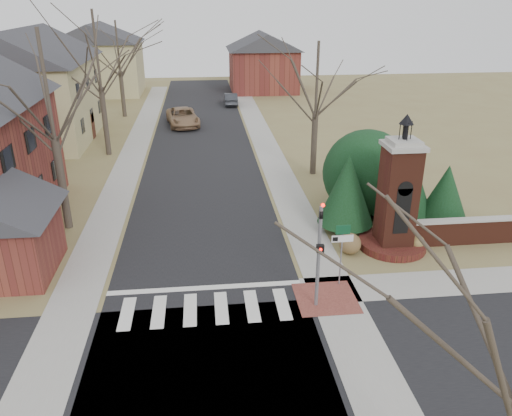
{
  "coord_description": "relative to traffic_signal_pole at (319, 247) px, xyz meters",
  "views": [
    {
      "loc": [
        0.18,
        -15.52,
        11.22
      ],
      "look_at": [
        2.53,
        6.0,
        1.92
      ],
      "focal_mm": 35.0,
      "sensor_mm": 36.0,
      "label": 1
    }
  ],
  "objects": [
    {
      "name": "main_street",
      "position": [
        -4.3,
        21.43,
        -2.58
      ],
      "size": [
        8.0,
        70.0,
        0.01
      ],
      "primitive_type": "cube",
      "color": "black",
      "rests_on": "ground"
    },
    {
      "name": "sign_post",
      "position": [
        1.29,
        1.41,
        -0.64
      ],
      "size": [
        0.9,
        0.07,
        2.75
      ],
      "color": "slate",
      "rests_on": "ground"
    },
    {
      "name": "evergreen_far",
      "position": [
        8.2,
        6.63,
        -0.69
      ],
      "size": [
        2.4,
        2.4,
        3.3
      ],
      "color": "#473D33",
      "rests_on": "ground"
    },
    {
      "name": "traffic_signal_pole",
      "position": [
        0.0,
        0.0,
        0.0
      ],
      "size": [
        0.28,
        0.41,
        4.5
      ],
      "color": "slate",
      "rests_on": "ground"
    },
    {
      "name": "evergreen_mid",
      "position": [
        6.2,
        7.63,
        0.01
      ],
      "size": [
        3.4,
        3.4,
        4.7
      ],
      "color": "#473D33",
      "rests_on": "ground"
    },
    {
      "name": "ground",
      "position": [
        -4.3,
        -0.57,
        -2.59
      ],
      "size": [
        120.0,
        120.0,
        0.0
      ],
      "primitive_type": "plane",
      "color": "olive",
      "rests_on": "ground"
    },
    {
      "name": "house_stucco_left",
      "position": [
        -17.8,
        26.42,
        2.01
      ],
      "size": [
        9.8,
        12.8,
        9.28
      ],
      "color": "tan",
      "rests_on": "ground"
    },
    {
      "name": "bare_tree_3",
      "position": [
        3.2,
        15.43,
        4.1
      ],
      "size": [
        7.0,
        7.0,
        9.7
      ],
      "color": "#473D33",
      "rests_on": "ground"
    },
    {
      "name": "dry_shrub_left",
      "position": [
        2.5,
        4.03,
        -2.08
      ],
      "size": [
        1.02,
        1.02,
        1.02
      ],
      "primitive_type": "sphere",
      "color": "brown",
      "rests_on": "ground"
    },
    {
      "name": "cross_street",
      "position": [
        -4.3,
        -3.57,
        -2.58
      ],
      "size": [
        120.0,
        8.0,
        0.01
      ],
      "primitive_type": "cube",
      "color": "black",
      "rests_on": "ground"
    },
    {
      "name": "brick_garden_wall",
      "position": [
        9.2,
        4.43,
        -1.93
      ],
      "size": [
        7.5,
        0.5,
        1.3
      ],
      "color": "#522418",
      "rests_on": "ground"
    },
    {
      "name": "brick_gate_monument",
      "position": [
        4.7,
        4.42,
        -0.42
      ],
      "size": [
        3.2,
        3.2,
        6.47
      ],
      "color": "#522418",
      "rests_on": "ground"
    },
    {
      "name": "crosswalk_zone",
      "position": [
        -4.3,
        0.23,
        -2.58
      ],
      "size": [
        8.0,
        2.2,
        0.02
      ],
      "primitive_type": "cube",
      "color": "silver",
      "rests_on": "ground"
    },
    {
      "name": "evergreen_near",
      "position": [
        2.9,
        6.43,
        -0.29
      ],
      "size": [
        2.8,
        2.8,
        4.1
      ],
      "color": "#473D33",
      "rests_on": "ground"
    },
    {
      "name": "house_distant_left",
      "position": [
        -16.31,
        47.42,
        1.66
      ],
      "size": [
        10.8,
        8.8,
        8.53
      ],
      "color": "tan",
      "rests_on": "ground"
    },
    {
      "name": "sidewalk_left",
      "position": [
        -9.5,
        21.43,
        -2.58
      ],
      "size": [
        2.0,
        60.0,
        0.02
      ],
      "primitive_type": "cube",
      "color": "gray",
      "rests_on": "ground"
    },
    {
      "name": "bare_tree_1",
      "position": [
        -11.3,
        21.43,
        5.44
      ],
      "size": [
        8.4,
        8.4,
        11.64
      ],
      "color": "#473D33",
      "rests_on": "ground"
    },
    {
      "name": "bare_tree_0",
      "position": [
        -11.3,
        8.43,
        5.11
      ],
      "size": [
        8.05,
        8.05,
        11.15
      ],
      "color": "#473D33",
      "rests_on": "ground"
    },
    {
      "name": "house_distant_right",
      "position": [
        3.69,
        47.42,
        1.06
      ],
      "size": [
        8.8,
        8.8,
        7.3
      ],
      "color": "brown",
      "rests_on": "ground"
    },
    {
      "name": "dry_shrub_right",
      "position": [
        5.75,
        4.03,
        -2.21
      ],
      "size": [
        0.76,
        0.76,
        0.76
      ],
      "primitive_type": "sphere",
      "color": "olive",
      "rests_on": "ground"
    },
    {
      "name": "distant_car",
      "position": [
        -0.9,
        38.91,
        -1.93
      ],
      "size": [
        1.44,
        3.97,
        1.3
      ],
      "primitive_type": "imported",
      "rotation": [
        0.0,
        0.0,
        3.13
      ],
      "color": "#303238",
      "rests_on": "ground"
    },
    {
      "name": "evergreen_mass",
      "position": [
        4.7,
        8.93,
        -0.19
      ],
      "size": [
        4.8,
        4.8,
        4.8
      ],
      "primitive_type": "sphere",
      "color": "black",
      "rests_on": "ground"
    },
    {
      "name": "stop_bar",
      "position": [
        -4.3,
        1.73,
        -2.58
      ],
      "size": [
        8.0,
        0.35,
        0.02
      ],
      "primitive_type": "cube",
      "color": "silver",
      "rests_on": "ground"
    },
    {
      "name": "curb_apron",
      "position": [
        0.5,
        0.43,
        -2.57
      ],
      "size": [
        2.4,
        2.4,
        0.02
      ],
      "primitive_type": "cube",
      "color": "brown",
      "rests_on": "ground"
    },
    {
      "name": "bare_tree_2",
      "position": [
        -11.8,
        34.43,
        4.44
      ],
      "size": [
        7.35,
        7.35,
        10.19
      ],
      "color": "#473D33",
      "rests_on": "ground"
    },
    {
      "name": "sidewalk_right_main",
      "position": [
        0.9,
        21.43,
        -2.58
      ],
      "size": [
        2.0,
        60.0,
        0.02
      ],
      "primitive_type": "cube",
      "color": "gray",
      "rests_on": "ground"
    },
    {
      "name": "pickup_truck",
      "position": [
        -5.9,
        30.0,
        -1.8
      ],
      "size": [
        3.46,
        6.0,
        1.57
      ],
      "primitive_type": "imported",
      "rotation": [
        0.0,
        0.0,
        0.16
      ],
      "color": "#947251",
      "rests_on": "ground"
    }
  ]
}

